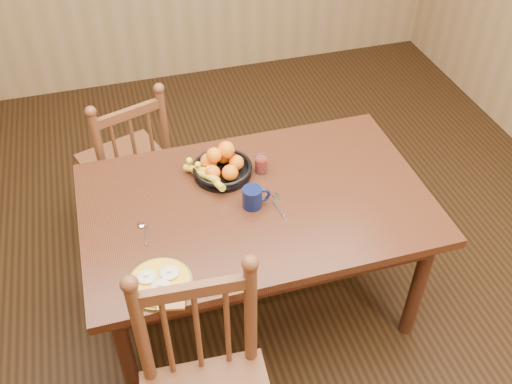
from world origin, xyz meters
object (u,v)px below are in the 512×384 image
object	(u,v)px
dining_table	(256,213)
coffee_mug	(253,197)
breakfast_plate	(160,283)
fruit_bowl	(221,166)
chair_far	(128,164)

from	to	relation	value
dining_table	coffee_mug	world-z (taller)	coffee_mug
breakfast_plate	dining_table	bearing A→B (deg)	36.52
breakfast_plate	fruit_bowl	world-z (taller)	fruit_bowl
chair_far	fruit_bowl	distance (m)	0.77
coffee_mug	fruit_bowl	bearing A→B (deg)	109.33
dining_table	fruit_bowl	bearing A→B (deg)	116.55
dining_table	fruit_bowl	world-z (taller)	fruit_bowl
breakfast_plate	coffee_mug	distance (m)	0.59
dining_table	chair_far	size ratio (longest dim) A/B	1.61
breakfast_plate	coffee_mug	world-z (taller)	coffee_mug
coffee_mug	fruit_bowl	world-z (taller)	fruit_bowl
fruit_bowl	dining_table	bearing A→B (deg)	-63.45
dining_table	chair_far	world-z (taller)	chair_far
chair_far	fruit_bowl	bearing A→B (deg)	109.14
breakfast_plate	coffee_mug	bearing A→B (deg)	35.37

